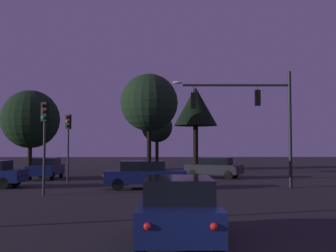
% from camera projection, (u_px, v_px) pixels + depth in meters
% --- Properties ---
extents(ground_plane, '(168.00, 168.00, 0.00)m').
position_uv_depth(ground_plane, '(175.00, 180.00, 30.35)').
color(ground_plane, black).
rests_on(ground_plane, ground).
extents(traffic_signal_mast_arm, '(6.76, 0.45, 6.60)m').
position_uv_depth(traffic_signal_mast_arm, '(255.00, 109.00, 24.44)').
color(traffic_signal_mast_arm, '#232326').
rests_on(traffic_signal_mast_arm, ground).
extents(traffic_light_corner_left, '(0.36, 0.39, 4.38)m').
position_uv_depth(traffic_light_corner_left, '(44.00, 129.00, 20.33)').
color(traffic_light_corner_left, '#232326').
rests_on(traffic_light_corner_left, ground).
extents(traffic_light_corner_right, '(0.37, 0.39, 4.33)m').
position_uv_depth(traffic_light_corner_right, '(68.00, 135.00, 27.10)').
color(traffic_light_corner_right, '#232326').
rests_on(traffic_light_corner_right, ground).
extents(car_nearside_lane, '(1.90, 4.42, 1.52)m').
position_uv_depth(car_nearside_lane, '(179.00, 209.00, 10.00)').
color(car_nearside_lane, '#0F1947').
rests_on(car_nearside_lane, ground).
extents(car_crossing_left, '(4.51, 1.96, 1.52)m').
position_uv_depth(car_crossing_left, '(145.00, 174.00, 23.36)').
color(car_crossing_left, '#0F1947').
rests_on(car_crossing_left, ground).
extents(car_far_lane, '(4.47, 3.33, 1.52)m').
position_uv_depth(car_far_lane, '(214.00, 167.00, 31.99)').
color(car_far_lane, '#232328').
rests_on(car_far_lane, ground).
extents(car_parked_lot, '(1.79, 4.42, 1.52)m').
position_uv_depth(car_parked_lot, '(46.00, 168.00, 31.15)').
color(car_parked_lot, '#0F1947').
rests_on(car_parked_lot, ground).
extents(tree_behind_sign, '(5.57, 5.57, 7.81)m').
position_uv_depth(tree_behind_sign, '(30.00, 119.00, 41.34)').
color(tree_behind_sign, black).
rests_on(tree_behind_sign, ground).
extents(tree_left_far, '(4.85, 4.85, 8.50)m').
position_uv_depth(tree_left_far, '(149.00, 103.00, 36.27)').
color(tree_left_far, black).
rests_on(tree_left_far, ground).
extents(tree_center_horizon, '(4.17, 4.17, 8.16)m').
position_uv_depth(tree_center_horizon, '(196.00, 107.00, 41.53)').
color(tree_center_horizon, black).
rests_on(tree_center_horizon, ground).
extents(tree_right_cluster, '(3.32, 3.32, 6.19)m').
position_uv_depth(tree_right_cluster, '(157.00, 127.00, 46.27)').
color(tree_right_cluster, black).
rests_on(tree_right_cluster, ground).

